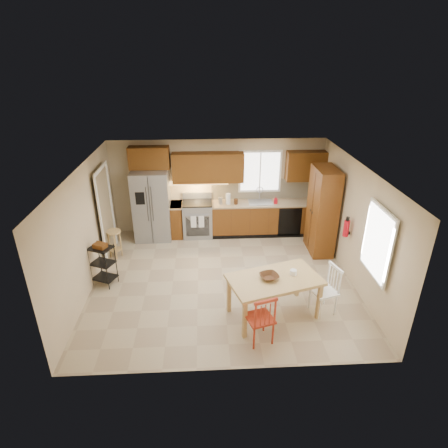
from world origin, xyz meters
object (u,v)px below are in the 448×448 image
at_px(soap_bottle, 276,200).
at_px(dining_table, 273,297).
at_px(pantry, 322,211).
at_px(range_stove, 198,219).
at_px(chair_red, 260,317).
at_px(chair_white, 324,290).
at_px(table_bowl, 269,279).
at_px(refrigerator, 152,205).
at_px(table_jar, 293,273).
at_px(utility_cart, 103,265).
at_px(bar_stool, 115,244).
at_px(fire_extinguisher, 346,228).

height_order(soap_bottle, dining_table, soap_bottle).
bearing_deg(dining_table, soap_bottle, 62.81).
bearing_deg(pantry, range_stove, 161.71).
relative_size(range_stove, soap_bottle, 4.82).
relative_size(chair_red, chair_white, 1.00).
distance_m(range_stove, chair_white, 4.11).
distance_m(chair_red, table_bowl, 0.77).
bearing_deg(range_stove, pantry, -18.29).
relative_size(refrigerator, table_bowl, 5.51).
bearing_deg(table_jar, table_bowl, -167.47).
distance_m(chair_red, chair_white, 1.48).
bearing_deg(refrigerator, table_bowl, -53.46).
xyz_separation_m(refrigerator, utility_cart, (-0.80, -2.12, -0.45)).
distance_m(soap_bottle, table_jar, 3.22).
bearing_deg(dining_table, table_bowl, 163.15).
height_order(pantry, table_bowl, pantry).
relative_size(table_bowl, utility_cart, 0.36).
distance_m(range_stove, soap_bottle, 2.10).
relative_size(refrigerator, table_jar, 12.51).
distance_m(bar_stool, utility_cart, 1.15).
bearing_deg(pantry, chair_white, -104.35).
height_order(refrigerator, fire_extinguisher, refrigerator).
xyz_separation_m(chair_white, bar_stool, (-4.33, 2.31, -0.13)).
distance_m(chair_red, bar_stool, 4.27).
bearing_deg(table_bowl, pantry, 55.53).
bearing_deg(utility_cart, refrigerator, 93.90).
distance_m(fire_extinguisher, chair_white, 1.66).
relative_size(refrigerator, chair_red, 1.90).
relative_size(fire_extinguisher, bar_stool, 0.52).
height_order(dining_table, chair_red, chair_red).
bearing_deg(chair_red, utility_cart, 131.53).
height_order(refrigerator, dining_table, refrigerator).
height_order(table_bowl, bar_stool, table_bowl).
distance_m(soap_bottle, fire_extinguisher, 2.27).
distance_m(fire_extinguisher, chair_red, 2.98).
relative_size(table_jar, bar_stool, 0.21).
distance_m(chair_red, table_jar, 1.09).
height_order(range_stove, dining_table, range_stove).
height_order(table_bowl, utility_cart, utility_cart).
relative_size(range_stove, table_jar, 6.32).
bearing_deg(pantry, refrigerator, 167.38).
bearing_deg(bar_stool, utility_cart, -106.39).
bearing_deg(table_bowl, utility_cart, 159.67).
xyz_separation_m(pantry, dining_table, (-1.55, -2.41, -0.65)).
height_order(fire_extinguisher, bar_stool, fire_extinguisher).
bearing_deg(dining_table, chair_white, -13.84).
xyz_separation_m(bar_stool, utility_cart, (0.00, -1.14, 0.11)).
distance_m(pantry, table_jar, 2.61).
relative_size(bar_stool, utility_cart, 0.76).
bearing_deg(chair_red, bar_stool, 118.34).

